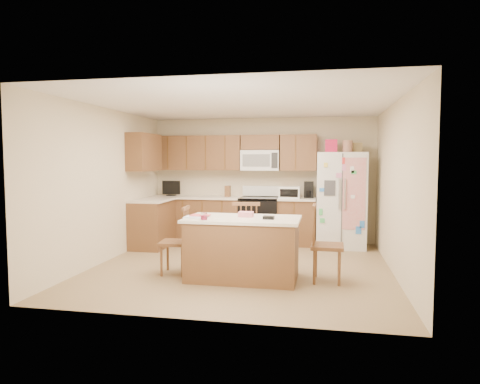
% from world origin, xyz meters
% --- Properties ---
extents(ground, '(4.50, 4.50, 0.00)m').
position_xyz_m(ground, '(0.00, 0.00, 0.00)').
color(ground, olive).
rests_on(ground, ground).
extents(room_shell, '(4.60, 4.60, 2.52)m').
position_xyz_m(room_shell, '(0.00, 0.00, 1.44)').
color(room_shell, beige).
rests_on(room_shell, ground).
extents(cabinetry, '(3.36, 1.56, 2.15)m').
position_xyz_m(cabinetry, '(-0.98, 1.79, 0.91)').
color(cabinetry, brown).
rests_on(cabinetry, ground).
extents(stove, '(0.76, 0.65, 1.13)m').
position_xyz_m(stove, '(0.00, 1.94, 0.47)').
color(stove, black).
rests_on(stove, ground).
extents(refrigerator, '(0.90, 0.79, 2.04)m').
position_xyz_m(refrigerator, '(1.57, 1.87, 0.92)').
color(refrigerator, white).
rests_on(refrigerator, ground).
extents(island, '(1.59, 0.93, 0.95)m').
position_xyz_m(island, '(0.14, -0.63, 0.44)').
color(island, brown).
rests_on(island, ground).
extents(windsor_chair_left, '(0.44, 0.46, 0.99)m').
position_xyz_m(windsor_chair_left, '(-0.86, -0.55, 0.47)').
color(windsor_chair_left, brown).
rests_on(windsor_chair_left, ground).
extents(windsor_chair_back, '(0.49, 0.47, 1.02)m').
position_xyz_m(windsor_chair_back, '(0.08, 0.05, 0.48)').
color(windsor_chair_back, brown).
rests_on(windsor_chair_back, ground).
extents(windsor_chair_right, '(0.44, 0.47, 1.05)m').
position_xyz_m(windsor_chair_right, '(1.27, -0.54, 0.50)').
color(windsor_chair_right, brown).
rests_on(windsor_chair_right, ground).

